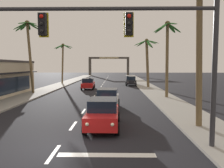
# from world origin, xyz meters

# --- Properties ---
(ground_plane) EXTENTS (220.00, 220.00, 0.00)m
(ground_plane) POSITION_xyz_m (0.00, 0.00, 0.00)
(ground_plane) COLOR black
(sidewalk_right) EXTENTS (3.20, 110.00, 0.14)m
(sidewalk_right) POSITION_xyz_m (7.80, 20.00, 0.07)
(sidewalk_right) COLOR gray
(sidewalk_right) RESTS_ON ground
(sidewalk_left) EXTENTS (3.20, 110.00, 0.14)m
(sidewalk_left) POSITION_xyz_m (-7.80, 20.00, 0.07)
(sidewalk_left) COLOR gray
(sidewalk_left) RESTS_ON ground
(lane_markings) EXTENTS (4.28, 89.50, 0.01)m
(lane_markings) POSITION_xyz_m (0.46, 20.28, 0.00)
(lane_markings) COLOR silver
(lane_markings) RESTS_ON ground
(traffic_signal_mast) EXTENTS (11.31, 0.41, 6.83)m
(traffic_signal_mast) POSITION_xyz_m (3.21, 0.15, 4.83)
(traffic_signal_mast) COLOR #2D2D33
(traffic_signal_mast) RESTS_ON ground
(sedan_lead_at_stop_bar) EXTENTS (2.00, 4.47, 1.68)m
(sedan_lead_at_stop_bar) POSITION_xyz_m (1.82, 3.52, 0.85)
(sedan_lead_at_stop_bar) COLOR red
(sedan_lead_at_stop_bar) RESTS_ON ground
(sedan_third_in_queue) EXTENTS (2.09, 4.50, 1.68)m
(sedan_third_in_queue) POSITION_xyz_m (1.87, 9.35, 0.85)
(sedan_third_in_queue) COLOR silver
(sedan_third_in_queue) RESTS_ON ground
(sedan_oncoming_far) EXTENTS (2.03, 4.48, 1.68)m
(sedan_oncoming_far) POSITION_xyz_m (-1.73, 25.40, 0.85)
(sedan_oncoming_far) COLOR red
(sedan_oncoming_far) RESTS_ON ground
(sedan_parked_nearest_kerb) EXTENTS (2.01, 4.48, 1.68)m
(sedan_parked_nearest_kerb) POSITION_xyz_m (5.33, 32.19, 0.85)
(sedan_parked_nearest_kerb) COLOR black
(sedan_parked_nearest_kerb) RESTS_ON ground
(palm_left_second) EXTENTS (3.62, 3.86, 9.35)m
(palm_left_second) POSITION_xyz_m (-8.59, 19.53, 6.80)
(palm_left_second) COLOR brown
(palm_left_second) RESTS_ON ground
(palm_left_third) EXTENTS (3.64, 3.55, 7.98)m
(palm_left_third) POSITION_xyz_m (-7.89, 35.18, 5.80)
(palm_left_third) COLOR brown
(palm_left_third) RESTS_ON ground
(palm_right_nearest) EXTENTS (3.52, 3.58, 9.18)m
(palm_right_nearest) POSITION_xyz_m (7.24, 3.50, 6.53)
(palm_right_nearest) COLOR brown
(palm_right_nearest) RESTS_ON ground
(palm_right_second) EXTENTS (3.25, 3.16, 8.47)m
(palm_right_second) POSITION_xyz_m (8.17, 15.53, 5.95)
(palm_right_second) COLOR brown
(palm_right_second) RESTS_ON ground
(palm_right_third) EXTENTS (4.18, 3.99, 7.99)m
(palm_right_third) POSITION_xyz_m (7.64, 27.64, 5.44)
(palm_right_third) COLOR brown
(palm_right_third) RESTS_ON ground
(town_gateway_arch) EXTENTS (14.98, 0.90, 6.85)m
(town_gateway_arch) POSITION_xyz_m (0.00, 74.49, 4.44)
(town_gateway_arch) COLOR #423D38
(town_gateway_arch) RESTS_ON ground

